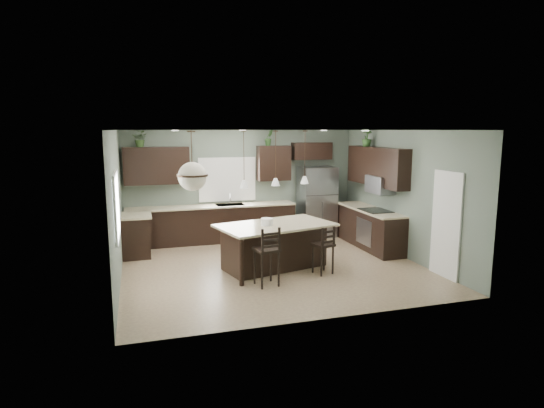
{
  "coord_description": "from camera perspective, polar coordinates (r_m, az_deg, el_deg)",
  "views": [
    {
      "loc": [
        -2.62,
        -8.69,
        2.81
      ],
      "look_at": [
        0.1,
        0.4,
        1.25
      ],
      "focal_mm": 30.0,
      "sensor_mm": 36.0,
      "label": 1
    }
  ],
  "objects": [
    {
      "name": "kitchen_island",
      "position": [
        9.26,
        0.44,
        -5.35
      ],
      "size": [
        2.52,
        1.8,
        0.92
      ],
      "primitive_type": "cube",
      "rotation": [
        0.0,
        0.0,
        0.24
      ],
      "color": "black",
      "rests_on": "ground"
    },
    {
      "name": "bar_stool_right",
      "position": [
        8.98,
        6.41,
        -5.74
      ],
      "size": [
        0.44,
        0.44,
        0.96
      ],
      "primitive_type": "cube",
      "rotation": [
        0.0,
        0.0,
        0.27
      ],
      "color": "black",
      "rests_on": "ground"
    },
    {
      "name": "cooktop",
      "position": [
        10.86,
        12.84,
        -0.79
      ],
      "size": [
        0.58,
        0.75,
        0.02
      ],
      "primitive_type": "cube",
      "color": "black",
      "rests_on": "right_countertop"
    },
    {
      "name": "ground",
      "position": [
        9.51,
        0.12,
        -7.86
      ],
      "size": [
        6.0,
        6.0,
        0.0
      ],
      "primitive_type": "plane",
      "color": "#9E8466",
      "rests_on": "ground"
    },
    {
      "name": "window_back",
      "position": [
        11.71,
        -5.64,
        3.11
      ],
      "size": [
        1.35,
        0.02,
        1.0
      ],
      "primitive_type": "cube",
      "color": "white",
      "rests_on": "room_shell"
    },
    {
      "name": "pendant_right",
      "position": [
        9.36,
        4.14,
        5.88
      ],
      "size": [
        0.17,
        0.17,
        1.1
      ],
      "primitive_type": null,
      "color": "white",
      "rests_on": "room_shell"
    },
    {
      "name": "chandelier",
      "position": [
        7.53,
        -10.02,
        5.36
      ],
      "size": [
        0.51,
        0.51,
        0.99
      ],
      "primitive_type": null,
      "color": "beige",
      "rests_on": "room_shell"
    },
    {
      "name": "back_countertop",
      "position": [
        11.42,
        -7.51,
        -0.28
      ],
      "size": [
        4.2,
        0.66,
        0.04
      ],
      "primitive_type": "cube",
      "color": "beige",
      "rests_on": "back_lower_cabs"
    },
    {
      "name": "pantry_door",
      "position": [
        9.25,
        21.01,
        -2.45
      ],
      "size": [
        0.04,
        0.82,
        2.04
      ],
      "primitive_type": "cube",
      "color": "white",
      "rests_on": "ground"
    },
    {
      "name": "right_upper_cabs",
      "position": [
        11.05,
        13.01,
        4.63
      ],
      "size": [
        0.34,
        2.35,
        0.9
      ],
      "primitive_type": "cube",
      "color": "black",
      "rests_on": "room_shell"
    },
    {
      "name": "left_return_countertop",
      "position": [
        10.56,
        -16.71,
        -1.37
      ],
      "size": [
        0.66,
        0.96,
        0.04
      ],
      "primitive_type": "cube",
      "color": "beige",
      "rests_on": "left_return_cabs"
    },
    {
      "name": "serving_dish",
      "position": [
        9.04,
        -0.64,
        -2.25
      ],
      "size": [
        0.24,
        0.24,
        0.14
      ],
      "primitive_type": "cylinder",
      "color": "white",
      "rests_on": "kitchen_island"
    },
    {
      "name": "plant_right_wall",
      "position": [
        11.42,
        11.81,
        8.17
      ],
      "size": [
        0.27,
        0.27,
        0.44
      ],
      "primitive_type": "imported",
      "rotation": [
        0.0,
        0.0,
        -0.09
      ],
      "color": "#315826",
      "rests_on": "right_upper_cabs"
    },
    {
      "name": "plant_back_right",
      "position": [
        11.72,
        -0.4,
        8.32
      ],
      "size": [
        0.25,
        0.22,
        0.41
      ],
      "primitive_type": "imported",
      "rotation": [
        0.0,
        0.0,
        0.18
      ],
      "color": "#315A27",
      "rests_on": "back_upper_right"
    },
    {
      "name": "refrigerator",
      "position": [
        12.05,
        5.64,
        0.28
      ],
      "size": [
        0.9,
        0.74,
        1.85
      ],
      "primitive_type": "cube",
      "color": "#9B9CA3",
      "rests_on": "ground"
    },
    {
      "name": "pendant_left",
      "position": [
        8.64,
        -3.54,
        5.6
      ],
      "size": [
        0.17,
        0.17,
        1.1
      ],
      "primitive_type": null,
      "color": "silver",
      "rests_on": "room_shell"
    },
    {
      "name": "plant_back_left",
      "position": [
        11.25,
        -16.19,
        7.87
      ],
      "size": [
        0.44,
        0.41,
        0.39
      ],
      "primitive_type": "imported",
      "rotation": [
        0.0,
        0.0,
        -0.37
      ],
      "color": "#304D22",
      "rests_on": "back_upper_left"
    },
    {
      "name": "bar_stool_left",
      "position": [
        8.25,
        -0.69,
        -6.55
      ],
      "size": [
        0.47,
        0.47,
        1.1
      ],
      "primitive_type": "cube",
      "rotation": [
        0.0,
        0.0,
        0.16
      ],
      "color": "black",
      "rests_on": "ground"
    },
    {
      "name": "faucet",
      "position": [
        11.45,
        -5.28,
        0.6
      ],
      "size": [
        0.02,
        0.02,
        0.28
      ],
      "primitive_type": "cylinder",
      "color": "silver",
      "rests_on": "back_countertop"
    },
    {
      "name": "back_upper_right",
      "position": [
        11.81,
        0.22,
        5.15
      ],
      "size": [
        0.85,
        0.34,
        0.9
      ],
      "primitive_type": "cube",
      "color": "black",
      "rests_on": "room_shell"
    },
    {
      "name": "window_left",
      "position": [
        8.0,
        -19.04,
        -0.24
      ],
      "size": [
        0.02,
        1.1,
        1.0
      ],
      "primitive_type": "cube",
      "color": "white",
      "rests_on": "room_shell"
    },
    {
      "name": "right_lower_cabs",
      "position": [
        11.2,
        12.15,
        -3.04
      ],
      "size": [
        0.6,
        2.35,
        0.9
      ],
      "primitive_type": "cube",
      "color": "black",
      "rests_on": "ground"
    },
    {
      "name": "back_lower_cabs",
      "position": [
        11.53,
        -7.48,
        -2.56
      ],
      "size": [
        4.2,
        0.6,
        0.9
      ],
      "primitive_type": "cube",
      "color": "black",
      "rests_on": "ground"
    },
    {
      "name": "back_upper_left",
      "position": [
        11.32,
        -14.28,
        4.69
      ],
      "size": [
        1.55,
        0.34,
        0.9
      ],
      "primitive_type": "cube",
      "color": "black",
      "rests_on": "room_shell"
    },
    {
      "name": "sink_inset",
      "position": [
        11.5,
        -5.3,
        -0.1
      ],
      "size": [
        0.7,
        0.45,
        0.01
      ],
      "primitive_type": "cube",
      "color": "gray",
      "rests_on": "back_countertop"
    },
    {
      "name": "fridge_header",
      "position": [
        12.14,
        5.0,
        6.65
      ],
      "size": [
        1.05,
        0.34,
        0.45
      ],
      "primitive_type": "cube",
      "color": "black",
      "rests_on": "room_shell"
    },
    {
      "name": "room_shell",
      "position": [
        9.15,
        0.12,
        2.36
      ],
      "size": [
        6.0,
        6.0,
        6.0
      ],
      "color": "slate",
      "rests_on": "ground"
    },
    {
      "name": "pendant_center",
      "position": [
        8.98,
        0.45,
        5.76
      ],
      "size": [
        0.17,
        0.17,
        1.1
      ],
      "primitive_type": null,
      "color": "silver",
      "rests_on": "room_shell"
    },
    {
      "name": "microwave",
      "position": [
        10.82,
        13.42,
        2.39
      ],
      "size": [
        0.4,
        0.75,
        0.4
      ],
      "primitive_type": "cube",
      "color": "gray",
      "rests_on": "right_upper_cabs"
    },
    {
      "name": "wall_oven_front",
      "position": [
        10.82,
        11.43,
        -3.45
      ],
      "size": [
        0.01,
        0.72,
        0.6
      ],
      "primitive_type": "cube",
      "color": "gray",
      "rests_on": "right_lower_cabs"
    },
    {
      "name": "left_return_cabs",
      "position": [
        10.66,
        -16.7,
        -3.86
      ],
      "size": [
        0.6,
        0.9,
        0.9
      ],
      "primitive_type": "cube",
      "color": "black",
      "rests_on": "ground"
    },
    {
      "name": "right_countertop",
      "position": [
        11.1,
        12.14,
        -0.68
      ],
      "size": [
        0.66,
        2.35,
        0.04
      ],
      "primitive_type": "cube",
      "color": "beige",
      "rests_on": "right_lower_cabs"
    }
  ]
}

